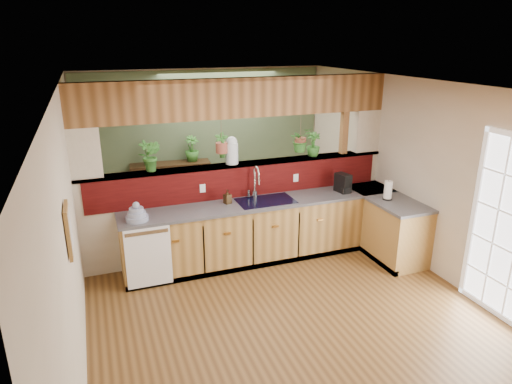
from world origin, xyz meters
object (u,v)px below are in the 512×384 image
object	(u,v)px
coffee_maker	(343,184)
shelving_console	(172,188)
glass_jar	(232,150)
dish_stack	(137,215)
paper_towel	(388,191)
soap_dispenser	(227,197)
faucet	(255,181)

from	to	relation	value
coffee_maker	shelving_console	distance (m)	3.23
glass_jar	shelving_console	distance (m)	2.27
dish_stack	paper_towel	xyz separation A→B (m)	(3.49, -0.44, 0.06)
glass_jar	soap_dispenser	bearing A→B (deg)	-120.05
dish_stack	coffee_maker	bearing A→B (deg)	1.52
paper_towel	coffee_maker	bearing A→B (deg)	129.99
glass_jar	coffee_maker	bearing A→B (deg)	-14.28
faucet	shelving_console	bearing A→B (deg)	112.03
dish_stack	paper_towel	distance (m)	3.51
soap_dispenser	shelving_console	size ratio (longest dim) A/B	0.14
soap_dispenser	paper_towel	xyz separation A→B (m)	(2.22, -0.64, 0.03)
paper_towel	glass_jar	size ratio (longest dim) A/B	0.74
soap_dispenser	coffee_maker	world-z (taller)	coffee_maker
soap_dispenser	glass_jar	bearing A→B (deg)	59.95
coffee_maker	paper_towel	size ratio (longest dim) A/B	0.96
soap_dispenser	dish_stack	bearing A→B (deg)	-170.77
glass_jar	faucet	bearing A→B (deg)	-38.53
faucet	paper_towel	xyz separation A→B (m)	(1.77, -0.71, -0.13)
shelving_console	coffee_maker	bearing A→B (deg)	-40.80
dish_stack	shelving_console	bearing A→B (deg)	70.34
coffee_maker	glass_jar	bearing A→B (deg)	153.89
dish_stack	paper_towel	world-z (taller)	paper_towel
faucet	dish_stack	distance (m)	1.74
coffee_maker	shelving_console	bearing A→B (deg)	121.73
faucet	coffee_maker	size ratio (longest dim) A/B	1.75
coffee_maker	faucet	bearing A→B (deg)	160.08
paper_towel	shelving_console	distance (m)	3.90
coffee_maker	glass_jar	distance (m)	1.76
coffee_maker	paper_towel	bearing A→B (deg)	-61.84
dish_stack	glass_jar	distance (m)	1.64
dish_stack	shelving_console	world-z (taller)	dish_stack
dish_stack	coffee_maker	distance (m)	3.06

